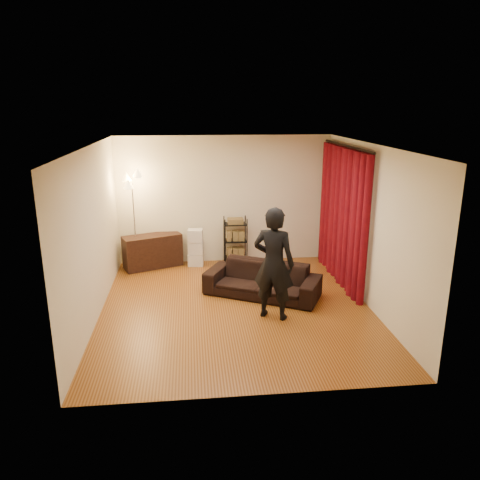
{
  "coord_description": "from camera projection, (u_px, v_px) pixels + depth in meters",
  "views": [
    {
      "loc": [
        -0.71,
        -7.25,
        3.33
      ],
      "look_at": [
        0.1,
        0.3,
        1.1
      ],
      "focal_mm": 35.0,
      "sensor_mm": 36.0,
      "label": 1
    }
  ],
  "objects": [
    {
      "name": "storage_boxes",
      "position": [
        196.0,
        248.0,
        9.87
      ],
      "size": [
        0.35,
        0.3,
        0.8
      ],
      "primitive_type": null,
      "rotation": [
        0.0,
        0.0,
        -0.14
      ],
      "color": "silver",
      "rests_on": "ground"
    },
    {
      "name": "media_cabinet",
      "position": [
        153.0,
        251.0,
        9.8
      ],
      "size": [
        1.27,
        0.86,
        0.69
      ],
      "primitive_type": "cube",
      "rotation": [
        0.0,
        0.0,
        0.39
      ],
      "color": "black",
      "rests_on": "ground"
    },
    {
      "name": "curtain_rod",
      "position": [
        347.0,
        146.0,
        8.5
      ],
      "size": [
        0.04,
        2.65,
        0.04
      ],
      "primitive_type": "cylinder",
      "rotation": [
        1.57,
        0.0,
        0.0
      ],
      "color": "black",
      "rests_on": "wall_right"
    },
    {
      "name": "wall_right",
      "position": [
        370.0,
        227.0,
        7.78
      ],
      "size": [
        0.0,
        5.0,
        5.0
      ],
      "primitive_type": "plane",
      "rotation": [
        1.57,
        0.0,
        -1.57
      ],
      "color": "beige",
      "rests_on": "ground"
    },
    {
      "name": "curtain",
      "position": [
        342.0,
        216.0,
        8.86
      ],
      "size": [
        0.22,
        2.65,
        2.55
      ],
      "primitive_type": null,
      "color": "#65070E",
      "rests_on": "ground"
    },
    {
      "name": "wire_shelf",
      "position": [
        235.0,
        241.0,
        9.98
      ],
      "size": [
        0.53,
        0.43,
        1.01
      ],
      "primitive_type": null,
      "rotation": [
        0.0,
        0.0,
        -0.26
      ],
      "color": "black",
      "rests_on": "ground"
    },
    {
      "name": "wall_front",
      "position": [
        258.0,
        289.0,
        5.16
      ],
      "size": [
        5.0,
        0.0,
        5.0
      ],
      "primitive_type": "plane",
      "rotation": [
        -1.57,
        0.0,
        0.0
      ],
      "color": "beige",
      "rests_on": "ground"
    },
    {
      "name": "sofa",
      "position": [
        262.0,
        280.0,
        8.34
      ],
      "size": [
        2.15,
        1.63,
        0.59
      ],
      "primitive_type": "imported",
      "rotation": [
        0.0,
        0.0,
        -0.48
      ],
      "color": "black",
      "rests_on": "ground"
    },
    {
      "name": "wall_back",
      "position": [
        224.0,
        200.0,
        9.93
      ],
      "size": [
        5.0,
        0.0,
        5.0
      ],
      "primitive_type": "plane",
      "rotation": [
        1.57,
        0.0,
        0.0
      ],
      "color": "beige",
      "rests_on": "ground"
    },
    {
      "name": "ceiling",
      "position": [
        236.0,
        146.0,
        7.17
      ],
      "size": [
        5.0,
        5.0,
        0.0
      ],
      "primitive_type": "plane",
      "rotation": [
        3.14,
        0.0,
        0.0
      ],
      "color": "white",
      "rests_on": "ground"
    },
    {
      "name": "floor_lamp",
      "position": [
        134.0,
        222.0,
        9.42
      ],
      "size": [
        0.42,
        0.42,
        2.03
      ],
      "primitive_type": null,
      "rotation": [
        0.0,
        0.0,
        -0.17
      ],
      "color": "silver",
      "rests_on": "ground"
    },
    {
      "name": "wall_left",
      "position": [
        93.0,
        235.0,
        7.32
      ],
      "size": [
        0.0,
        5.0,
        5.0
      ],
      "primitive_type": "plane",
      "rotation": [
        1.57,
        0.0,
        1.57
      ],
      "color": "beige",
      "rests_on": "ground"
    },
    {
      "name": "floor",
      "position": [
        236.0,
        307.0,
        7.93
      ],
      "size": [
        5.0,
        5.0,
        0.0
      ],
      "primitive_type": "plane",
      "color": "brown",
      "rests_on": "ground"
    },
    {
      "name": "person",
      "position": [
        274.0,
        264.0,
        7.33
      ],
      "size": [
        0.79,
        0.69,
        1.82
      ],
      "primitive_type": "imported",
      "rotation": [
        0.0,
        0.0,
        2.67
      ],
      "color": "black",
      "rests_on": "ground"
    }
  ]
}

